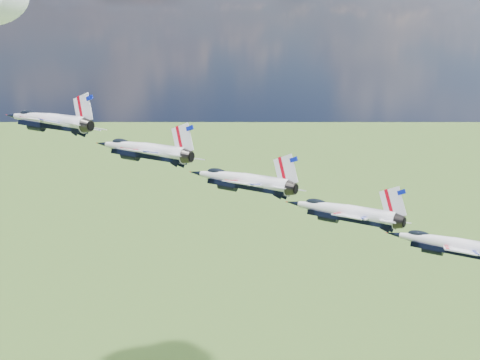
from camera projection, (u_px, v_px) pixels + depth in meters
jet_0 at (46, 120)px, 83.25m from camera, size 16.40×18.63×7.32m
jet_1 at (142, 150)px, 81.83m from camera, size 16.40×18.63×7.32m
jet_2 at (240, 180)px, 80.41m from camera, size 16.40×18.63×7.32m
jet_3 at (342, 212)px, 78.99m from camera, size 16.40×18.63×7.32m
jet_4 at (448, 244)px, 77.57m from camera, size 16.40×18.63×7.32m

